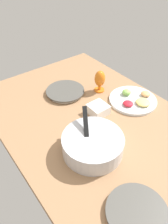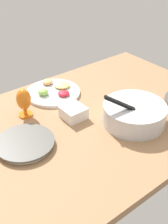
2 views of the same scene
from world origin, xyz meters
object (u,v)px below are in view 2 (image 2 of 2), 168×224
at_px(fruit_platter, 54,91).
at_px(square_bowl_white, 74,112).
at_px(mixing_bowl, 134,113).
at_px(hurricane_glass_orange, 24,101).
at_px(dinner_plate_right, 25,143).

relative_size(fruit_platter, square_bowl_white, 2.82).
relative_size(mixing_bowl, hurricane_glass_orange, 2.01).
height_order(mixing_bowl, square_bowl_white, mixing_bowl).
xyz_separation_m(dinner_plate_right, mixing_bowl, (-0.53, 0.18, 0.04)).
relative_size(mixing_bowl, square_bowl_white, 2.81).
relative_size(dinner_plate_right, fruit_platter, 0.85).
bearing_deg(dinner_plate_right, square_bowl_white, -171.81).
relative_size(dinner_plate_right, mixing_bowl, 0.85).
xyz_separation_m(mixing_bowl, hurricane_glass_orange, (0.40, -0.39, 0.04)).
bearing_deg(square_bowl_white, mixing_bowl, 134.34).
distance_m(fruit_platter, square_bowl_white, 0.28).
xyz_separation_m(dinner_plate_right, fruit_platter, (-0.37, -0.32, 0.00)).
xyz_separation_m(fruit_platter, square_bowl_white, (0.06, 0.27, 0.02)).
bearing_deg(mixing_bowl, dinner_plate_right, -18.61).
distance_m(fruit_platter, hurricane_glass_orange, 0.28).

